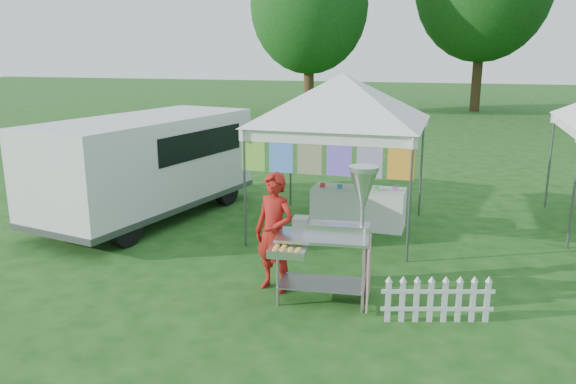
% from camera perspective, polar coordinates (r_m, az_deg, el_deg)
% --- Properties ---
extents(ground, '(120.00, 120.00, 0.00)m').
position_cam_1_polar(ground, '(7.89, 0.01, -11.26)').
color(ground, '#1A3F12').
rests_on(ground, ground).
extents(canopy_main, '(4.24, 4.24, 3.45)m').
position_cam_1_polar(canopy_main, '(10.53, 5.61, 11.88)').
color(canopy_main, '#59595E').
rests_on(canopy_main, ground).
extents(tree_left, '(6.40, 6.40, 9.53)m').
position_cam_1_polar(tree_left, '(31.96, 2.20, 18.43)').
color(tree_left, '#3D2E16').
rests_on(tree_left, ground).
extents(donut_cart, '(1.38, 1.07, 1.92)m').
position_cam_1_polar(donut_cart, '(7.55, 5.10, -3.28)').
color(donut_cart, gray).
rests_on(donut_cart, ground).
extents(vendor, '(0.73, 0.60, 1.74)m').
position_cam_1_polar(vendor, '(8.01, -1.39, -4.15)').
color(vendor, maroon).
rests_on(vendor, ground).
extents(cargo_van, '(2.95, 5.33, 2.09)m').
position_cam_1_polar(cargo_van, '(12.00, -13.79, 2.85)').
color(cargo_van, silver).
rests_on(cargo_van, ground).
extents(picket_fence, '(1.39, 0.43, 0.56)m').
position_cam_1_polar(picket_fence, '(7.52, 14.95, -10.67)').
color(picket_fence, silver).
rests_on(picket_fence, ground).
extents(display_table, '(1.80, 0.70, 0.78)m').
position_cam_1_polar(display_table, '(11.16, 7.14, -1.57)').
color(display_table, white).
rests_on(display_table, ground).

